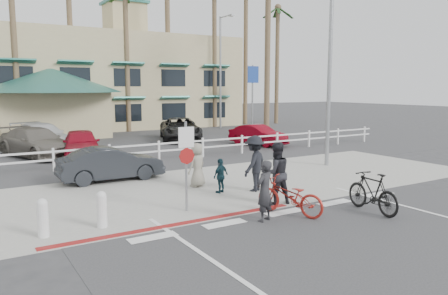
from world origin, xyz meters
TOP-DOWN VIEW (x-y plane):
  - ground at (0.00, 0.00)m, footprint 140.00×140.00m
  - bike_path at (0.00, -2.00)m, footprint 12.00×16.00m
  - sidewalk_plaza at (0.00, 4.50)m, footprint 22.00×7.00m
  - cross_street at (0.00, 8.50)m, footprint 40.00×5.00m
  - parking_lot at (0.00, 18.00)m, footprint 50.00×16.00m
  - curb_red at (-3.00, 1.20)m, footprint 7.00×0.25m
  - rail_fence at (0.50, 10.50)m, footprint 29.40×0.16m
  - building at (2.00, 31.00)m, footprint 28.00×16.00m
  - sign_post at (-2.30, 2.20)m, footprint 0.50×0.10m
  - bollard_0 at (-4.80, 2.00)m, footprint 0.26×0.26m
  - bollard_1 at (-6.20, 2.00)m, footprint 0.26×0.26m
  - streetlight_0 at (6.50, 5.50)m, footprint 0.60×2.00m
  - streetlight_1 at (12.00, 24.00)m, footprint 0.60×2.00m
  - info_sign at (14.00, 22.00)m, footprint 1.20×0.16m
  - palm_3 at (-4.00, 25.00)m, footprint 4.00×4.00m
  - palm_4 at (0.00, 26.00)m, footprint 4.00×4.00m
  - palm_5 at (4.00, 25.00)m, footprint 4.00×4.00m
  - palm_6 at (8.00, 26.00)m, footprint 4.00×4.00m
  - palm_7 at (12.00, 25.00)m, footprint 4.00×4.00m
  - palm_8 at (16.00, 26.00)m, footprint 4.00×4.00m
  - palm_9 at (19.00, 25.00)m, footprint 4.00×4.00m
  - palm_11 at (11.00, 16.00)m, footprint 4.00×4.00m
  - bike_red at (-0.02, 0.37)m, footprint 1.42×2.15m
  - rider_red at (-0.96, 0.27)m, footprint 0.70×0.59m
  - bike_black at (2.17, -0.66)m, footprint 0.77×1.99m
  - rider_black at (0.39, 1.50)m, footprint 1.06×0.90m
  - pedestrian_a at (0.79, 3.19)m, footprint 1.43×1.24m
  - pedestrian_child at (-0.33, 3.55)m, footprint 0.75×0.51m
  - pedestrian_b at (-0.56, 4.80)m, footprint 0.91×0.77m
  - car_white_sedan at (-2.87, 7.45)m, footprint 3.93×1.40m
  - lot_car_1 at (-4.38, 15.06)m, footprint 3.64×5.52m
  - lot_car_2 at (-2.53, 13.46)m, footprint 2.50×4.52m
  - lot_car_3 at (7.93, 12.77)m, footprint 2.27×4.02m
  - lot_car_5 at (4.98, 17.59)m, footprint 4.24×5.94m
  - lot_car_6 at (-3.64, 17.84)m, footprint 3.26×5.46m

SIDE VIEW (x-z plane):
  - ground at x=0.00m, z-range 0.00..0.00m
  - parking_lot at x=0.00m, z-range 0.00..0.01m
  - bike_path at x=0.00m, z-range 0.00..0.01m
  - cross_street at x=0.00m, z-range 0.00..0.01m
  - sidewalk_plaza at x=0.00m, z-range 0.00..0.01m
  - curb_red at x=-3.00m, z-range 0.00..0.02m
  - bollard_0 at x=-4.80m, z-range 0.00..0.95m
  - bollard_1 at x=-6.20m, z-range 0.00..0.95m
  - rail_fence at x=0.50m, z-range 0.00..1.00m
  - bike_red at x=-0.02m, z-range 0.00..1.07m
  - bike_black at x=2.17m, z-range 0.00..1.17m
  - pedestrian_child at x=-0.33m, z-range 0.00..1.18m
  - lot_car_3 at x=7.93m, z-range 0.00..1.25m
  - car_white_sedan at x=-2.87m, z-range 0.00..1.29m
  - lot_car_2 at x=-2.53m, z-range 0.00..1.46m
  - lot_car_6 at x=-3.64m, z-range 0.00..1.48m
  - lot_car_1 at x=-4.38m, z-range 0.00..1.48m
  - lot_car_5 at x=4.98m, z-range 0.00..1.50m
  - pedestrian_b at x=-0.56m, z-range 0.00..1.58m
  - rider_red at x=-0.96m, z-range 0.00..1.65m
  - rider_black at x=0.39m, z-range 0.00..1.91m
  - pedestrian_a at x=0.79m, z-range 0.00..1.92m
  - sign_post at x=-2.30m, z-range 0.00..2.90m
  - info_sign at x=14.00m, z-range 0.00..5.60m
  - streetlight_0 at x=6.50m, z-range 0.00..9.00m
  - streetlight_1 at x=12.00m, z-range 0.00..9.50m
  - building at x=2.00m, z-range 0.00..11.30m
  - palm_5 at x=4.00m, z-range 0.00..13.00m
  - palm_9 at x=19.00m, z-range 0.00..13.00m
  - palm_3 at x=-4.00m, z-range 0.00..14.00m
  - palm_7 at x=12.00m, z-range 0.00..14.00m
  - palm_11 at x=11.00m, z-range 0.00..14.00m
  - palm_4 at x=0.00m, z-range 0.00..15.00m
  - palm_8 at x=16.00m, z-range 0.00..15.00m
  - palm_6 at x=8.00m, z-range 0.00..17.00m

